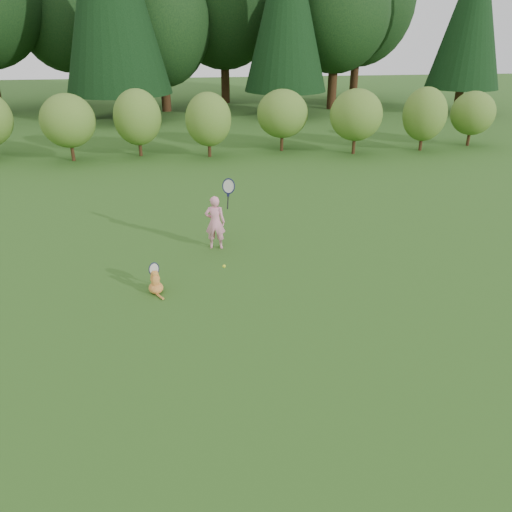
{
  "coord_description": "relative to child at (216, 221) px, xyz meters",
  "views": [
    {
      "loc": [
        -1.11,
        -8.4,
        4.96
      ],
      "look_at": [
        0.2,
        0.8,
        0.7
      ],
      "focal_mm": 35.0,
      "sensor_mm": 36.0,
      "label": 1
    }
  ],
  "objects": [
    {
      "name": "child",
      "position": [
        0.0,
        0.0,
        0.0
      ],
      "size": [
        0.78,
        0.51,
        2.0
      ],
      "rotation": [
        0.0,
        0.0,
        2.99
      ],
      "color": "pink",
      "rests_on": "ground"
    },
    {
      "name": "cat",
      "position": [
        -1.39,
        -2.1,
        -0.44
      ],
      "size": [
        0.38,
        0.68,
        0.69
      ],
      "rotation": [
        0.0,
        0.0,
        0.1
      ],
      "color": "#BF5E24",
      "rests_on": "ground"
    },
    {
      "name": "tennis_ball",
      "position": [
        0.0,
        -2.46,
        -0.03
      ],
      "size": [
        0.07,
        0.07,
        0.07
      ],
      "color": "yellow",
      "rests_on": "ground"
    },
    {
      "name": "ground",
      "position": [
        0.49,
        -2.94,
        -0.7
      ],
      "size": [
        100.0,
        100.0,
        0.0
      ],
      "primitive_type": "plane",
      "color": "#214C15",
      "rests_on": "ground"
    },
    {
      "name": "shrub_row",
      "position": [
        0.49,
        10.06,
        0.7
      ],
      "size": [
        28.0,
        3.0,
        2.8
      ],
      "primitive_type": null,
      "color": "#567925",
      "rests_on": "ground"
    }
  ]
}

